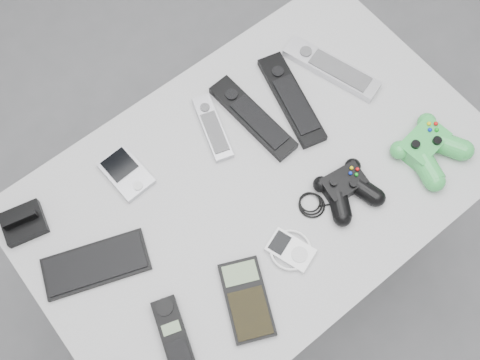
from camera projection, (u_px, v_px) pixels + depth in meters
floor at (218, 253)px, 1.92m from camera, size 3.50×3.50×0.00m
desk at (257, 192)px, 1.32m from camera, size 1.05×0.68×0.70m
pda_keyboard at (96, 264)px, 1.18m from camera, size 0.24×0.16×0.01m
dock_bracket at (22, 221)px, 1.20m from camera, size 0.10×0.10×0.05m
pda at (126, 173)px, 1.26m from camera, size 0.08×0.12×0.02m
remote_silver_a at (212, 127)px, 1.30m from camera, size 0.09×0.18×0.02m
remote_black_a at (253, 117)px, 1.31m from camera, size 0.07×0.25×0.02m
remote_black_b at (291, 99)px, 1.33m from camera, size 0.12×0.26×0.02m
remote_silver_b at (331, 68)px, 1.36m from camera, size 0.13×0.25×0.02m
cordless_handset at (174, 338)px, 1.12m from camera, size 0.10×0.17×0.03m
calculator at (247, 299)px, 1.15m from camera, size 0.15×0.19×0.02m
mp3_player at (291, 250)px, 1.19m from camera, size 0.12×0.12×0.02m
controller_black at (347, 188)px, 1.23m from camera, size 0.24×0.17×0.04m
controller_green at (429, 147)px, 1.26m from camera, size 0.17×0.18×0.05m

